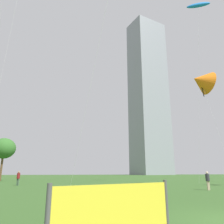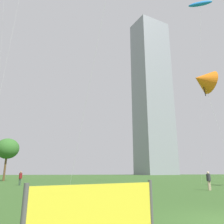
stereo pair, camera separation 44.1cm
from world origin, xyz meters
TOP-DOWN VIEW (x-y plane):
  - person_standing_0 at (7.47, 12.05)m, footprint 0.37×0.37m
  - person_standing_3 at (-10.85, 23.55)m, footprint 0.38×0.38m
  - kite_flying_3 at (14.78, 19.68)m, footprint 4.01×3.95m
  - kite_flying_6 at (11.23, 16.38)m, footprint 3.40×3.10m
  - park_tree_2 at (-16.63, 39.54)m, footprint 4.33×4.33m
  - distant_highrise_0 at (49.20, 123.35)m, footprint 26.04×21.99m
  - event_banner at (-4.86, -2.47)m, footprint 2.48×1.06m

SIDE VIEW (x-z plane):
  - event_banner at x=-4.86m, z-range 0.04..1.47m
  - person_standing_0 at x=7.47m, z-range 0.13..1.78m
  - person_standing_3 at x=-10.85m, z-range 0.13..1.83m
  - park_tree_2 at x=-16.63m, z-range 2.00..9.96m
  - kite_flying_6 at x=11.23m, z-range 5.60..20.28m
  - kite_flying_3 at x=14.78m, z-range 13.73..42.57m
  - distant_highrise_0 at x=49.20m, z-range 0.00..104.93m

